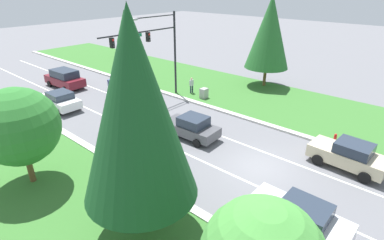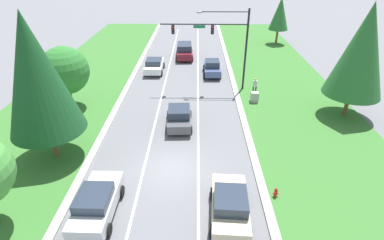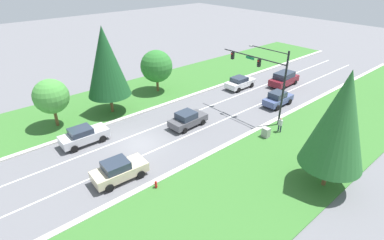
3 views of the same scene
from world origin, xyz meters
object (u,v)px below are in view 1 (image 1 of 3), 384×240
(traffic_signal_mast, at_px, (156,44))
(burgundy_suv, at_px, (65,78))
(slate_blue_sedan, at_px, (127,84))
(pedestrian, at_px, (192,85))
(champagne_sedan, at_px, (348,155))
(conifer_near_right_tree, at_px, (125,26))
(conifer_far_right_tree, at_px, (269,32))
(graphite_sedan, at_px, (191,127))
(silver_sedan, at_px, (299,217))
(white_sedan, at_px, (60,100))
(conifer_mid_left_tree, at_px, (135,110))
(fire_hydrant, at_px, (335,138))
(utility_cabinet, at_px, (204,94))
(oak_near_left_tree, at_px, (19,127))

(traffic_signal_mast, distance_m, burgundy_suv, 12.00)
(slate_blue_sedan, xyz_separation_m, pedestrian, (4.01, -5.37, 0.05))
(burgundy_suv, bearing_deg, champagne_sedan, -85.86)
(conifer_near_right_tree, xyz_separation_m, conifer_far_right_tree, (0.66, -23.13, 1.24))
(conifer_far_right_tree, bearing_deg, pedestrian, 148.34)
(graphite_sedan, bearing_deg, conifer_near_right_tree, 58.76)
(burgundy_suv, bearing_deg, silver_sedan, -100.39)
(white_sedan, xyz_separation_m, conifer_near_right_tree, (17.23, 12.52, 3.69))
(slate_blue_sedan, xyz_separation_m, conifer_mid_left_tree, (-11.46, -16.06, 5.13))
(champagne_sedan, bearing_deg, conifer_mid_left_tree, 158.08)
(traffic_signal_mast, xyz_separation_m, graphite_sedan, (-3.78, -7.49, -4.54))
(burgundy_suv, bearing_deg, white_sedan, -124.65)
(slate_blue_sedan, distance_m, silver_sedan, 22.46)
(conifer_near_right_tree, bearing_deg, silver_sedan, -116.74)
(silver_sedan, height_order, conifer_far_right_tree, conifer_far_right_tree)
(fire_hydrant, height_order, conifer_near_right_tree, conifer_near_right_tree)
(champagne_sedan, xyz_separation_m, white_sedan, (-6.80, 22.29, -0.06))
(silver_sedan, distance_m, utility_cabinet, 17.71)
(utility_cabinet, bearing_deg, graphite_sedan, -147.51)
(pedestrian, bearing_deg, traffic_signal_mast, -17.02)
(slate_blue_sedan, bearing_deg, pedestrian, -54.09)
(traffic_signal_mast, bearing_deg, oak_near_left_tree, -162.79)
(champagne_sedan, height_order, conifer_near_right_tree, conifer_near_right_tree)
(conifer_near_right_tree, bearing_deg, fire_hydrant, -102.89)
(fire_hydrant, bearing_deg, silver_sedan, -171.59)
(oak_near_left_tree, bearing_deg, graphite_sedan, -17.68)
(fire_hydrant, distance_m, conifer_far_right_tree, 14.14)
(oak_near_left_tree, bearing_deg, traffic_signal_mast, 17.21)
(champagne_sedan, height_order, conifer_mid_left_tree, conifer_mid_left_tree)
(utility_cabinet, relative_size, conifer_far_right_tree, 0.11)
(conifer_mid_left_tree, bearing_deg, fire_hydrant, -14.88)
(slate_blue_sedan, distance_m, oak_near_left_tree, 15.88)
(traffic_signal_mast, xyz_separation_m, white_sedan, (-7.38, 4.98, -4.53))
(traffic_signal_mast, height_order, oak_near_left_tree, traffic_signal_mast)
(slate_blue_sedan, distance_m, conifer_mid_left_tree, 20.39)
(white_sedan, bearing_deg, champagne_sedan, -73.50)
(champagne_sedan, height_order, white_sedan, champagne_sedan)
(champagne_sedan, xyz_separation_m, conifer_mid_left_tree, (-11.49, 5.37, 5.13))
(traffic_signal_mast, distance_m, white_sedan, 9.99)
(conifer_near_right_tree, distance_m, conifer_mid_left_tree, 36.74)
(utility_cabinet, height_order, fire_hydrant, utility_cabinet)
(silver_sedan, height_order, graphite_sedan, silver_sedan)
(silver_sedan, relative_size, utility_cabinet, 4.35)
(graphite_sedan, height_order, fire_hydrant, graphite_sedan)
(silver_sedan, bearing_deg, traffic_signal_mast, 66.83)
(fire_hydrant, bearing_deg, conifer_near_right_tree, 77.11)
(graphite_sedan, bearing_deg, utility_cabinet, 29.85)
(pedestrian, xyz_separation_m, conifer_mid_left_tree, (-15.48, -10.69, 5.08))
(oak_near_left_tree, bearing_deg, silver_sedan, -64.40)
(silver_sedan, relative_size, champagne_sedan, 1.01)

